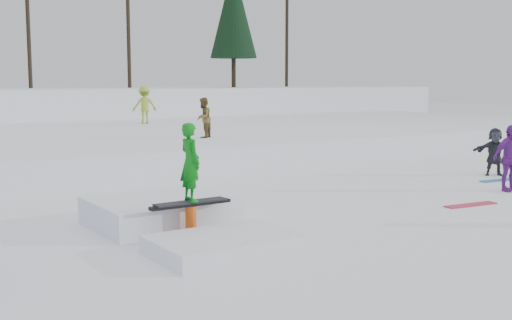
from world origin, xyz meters
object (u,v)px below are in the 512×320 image
walker_olive (203,118)px  spectator_dark (495,152)px  spectator_purple (510,158)px  jib_rail_feature (177,216)px  walker_ygreen (144,105)px

walker_olive → spectator_dark: bearing=84.0°
spectator_purple → jib_rail_feature: bearing=-171.5°
walker_ygreen → jib_rail_feature: walker_ygreen is taller
walker_olive → spectator_purple: size_ratio=0.84×
spectator_purple → spectator_dark: size_ratio=1.20×
walker_ygreen → spectator_dark: walker_ygreen is taller
spectator_dark → spectator_purple: bearing=-95.3°
walker_ygreen → spectator_dark: (4.05, -16.63, -0.98)m
spectator_purple → jib_rail_feature: size_ratio=0.39×
walker_olive → jib_rail_feature: 11.33m
spectator_purple → jib_rail_feature: jib_rail_feature is taller
spectator_purple → spectator_dark: 2.87m
walker_ygreen → jib_rail_feature: (-7.30, -17.89, -1.39)m
walker_olive → spectator_purple: walker_olive is taller
walker_ygreen → spectator_purple: walker_ygreen is taller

